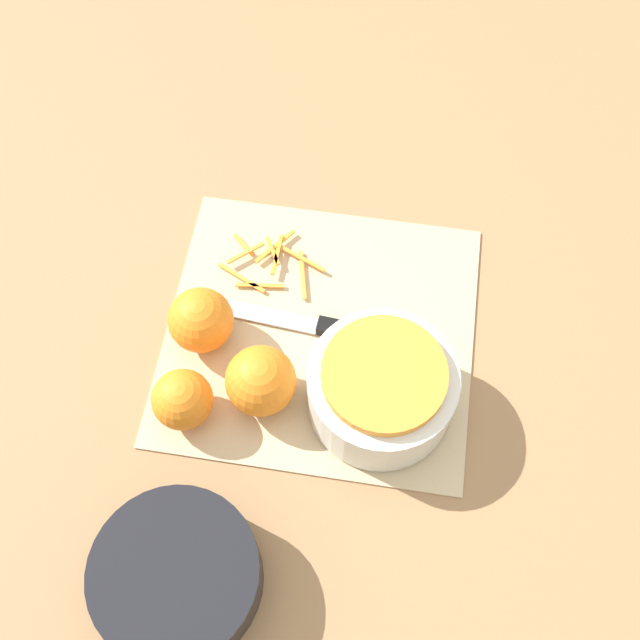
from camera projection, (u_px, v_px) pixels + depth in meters
name	position (u px, v px, depth m)	size (l,w,h in m)	color
ground_plane	(320.00, 333.00, 0.94)	(4.00, 4.00, 0.00)	#9E754C
cutting_board	(320.00, 332.00, 0.94)	(0.38, 0.36, 0.01)	#CCB284
bowl_speckled	(382.00, 388.00, 0.85)	(0.17, 0.17, 0.09)	silver
bowl_dark	(178.00, 576.00, 0.78)	(0.18, 0.18, 0.06)	black
knife	(338.00, 329.00, 0.93)	(0.23, 0.04, 0.02)	black
orange_left	(261.00, 381.00, 0.86)	(0.08, 0.08, 0.08)	orange
orange_right	(182.00, 399.00, 0.86)	(0.07, 0.07, 0.07)	orange
orange_back	(201.00, 320.00, 0.90)	(0.08, 0.08, 0.08)	orange
peel_pile	(271.00, 262.00, 0.98)	(0.14, 0.10, 0.01)	orange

